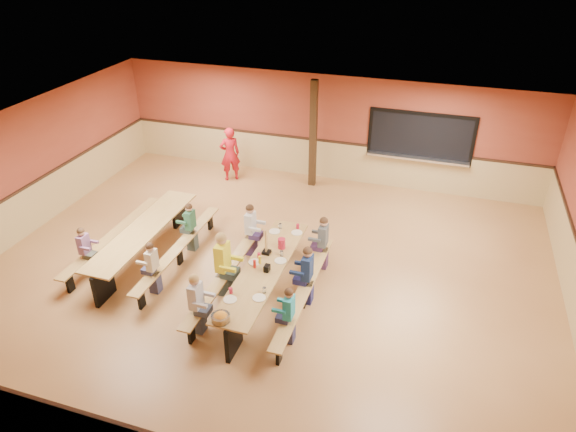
% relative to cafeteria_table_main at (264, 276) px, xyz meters
% --- Properties ---
extents(ground, '(12.00, 12.00, 0.00)m').
position_rel_cafeteria_table_main_xyz_m(ground, '(-0.26, 0.80, -0.53)').
color(ground, '#966539').
rests_on(ground, ground).
extents(room_envelope, '(12.04, 10.04, 3.02)m').
position_rel_cafeteria_table_main_xyz_m(room_envelope, '(-0.26, 0.80, 0.16)').
color(room_envelope, brown).
rests_on(room_envelope, ground).
extents(kitchen_pass_through, '(2.78, 0.28, 1.38)m').
position_rel_cafeteria_table_main_xyz_m(kitchen_pass_through, '(2.34, 5.76, 0.96)').
color(kitchen_pass_through, black).
rests_on(kitchen_pass_through, ground).
extents(structural_post, '(0.18, 0.18, 3.00)m').
position_rel_cafeteria_table_main_xyz_m(structural_post, '(-0.46, 5.20, 0.97)').
color(structural_post, black).
rests_on(structural_post, ground).
extents(cafeteria_table_main, '(1.91, 3.70, 0.74)m').
position_rel_cafeteria_table_main_xyz_m(cafeteria_table_main, '(0.00, 0.00, 0.00)').
color(cafeteria_table_main, '#A98143').
rests_on(cafeteria_table_main, ground).
extents(cafeteria_table_second, '(1.91, 3.70, 0.74)m').
position_rel_cafeteria_table_main_xyz_m(cafeteria_table_second, '(-3.00, 0.55, 0.00)').
color(cafeteria_table_second, '#A98143').
rests_on(cafeteria_table_second, ground).
extents(seated_child_white_left, '(0.38, 0.31, 1.24)m').
position_rel_cafeteria_table_main_xyz_m(seated_child_white_left, '(-0.83, -1.26, 0.09)').
color(seated_child_white_left, silver).
rests_on(seated_child_white_left, ground).
extents(seated_adult_yellow, '(0.46, 0.37, 1.39)m').
position_rel_cafeteria_table_main_xyz_m(seated_adult_yellow, '(-0.83, -0.09, 0.17)').
color(seated_adult_yellow, yellow).
rests_on(seated_adult_yellow, ground).
extents(seated_child_grey_left, '(0.38, 0.31, 1.24)m').
position_rel_cafeteria_table_main_xyz_m(seated_child_grey_left, '(-0.83, 1.39, 0.09)').
color(seated_child_grey_left, silver).
rests_on(seated_child_grey_left, ground).
extents(seated_child_teal_right, '(0.34, 0.28, 1.15)m').
position_rel_cafeteria_table_main_xyz_m(seated_child_teal_right, '(0.83, -1.00, 0.05)').
color(seated_child_teal_right, teal).
rests_on(seated_child_teal_right, ground).
extents(seated_child_navy_right, '(0.39, 0.32, 1.25)m').
position_rel_cafeteria_table_main_xyz_m(seated_child_navy_right, '(0.83, 0.15, 0.10)').
color(seated_child_navy_right, '#15264D').
rests_on(seated_child_navy_right, ground).
extents(seated_child_char_right, '(0.37, 0.31, 1.22)m').
position_rel_cafeteria_table_main_xyz_m(seated_child_char_right, '(0.83, 1.38, 0.08)').
color(seated_child_char_right, '#454B4D').
rests_on(seated_child_char_right, ground).
extents(seated_child_purple_sec, '(0.33, 0.27, 1.13)m').
position_rel_cafeteria_table_main_xyz_m(seated_child_purple_sec, '(-3.83, -0.39, 0.04)').
color(seated_child_purple_sec, '#835680').
rests_on(seated_child_purple_sec, ground).
extents(seated_child_green_sec, '(0.34, 0.28, 1.16)m').
position_rel_cafeteria_table_main_xyz_m(seated_child_green_sec, '(-2.18, 1.15, 0.05)').
color(seated_child_green_sec, '#2D6445').
rests_on(seated_child_green_sec, ground).
extents(seated_child_tan_sec, '(0.34, 0.28, 1.14)m').
position_rel_cafeteria_table_main_xyz_m(seated_child_tan_sec, '(-2.18, -0.48, 0.05)').
color(seated_child_tan_sec, beige).
rests_on(seated_child_tan_sec, ground).
extents(standing_woman, '(0.69, 0.64, 1.58)m').
position_rel_cafeteria_table_main_xyz_m(standing_woman, '(-2.79, 4.80, 0.26)').
color(standing_woman, red).
rests_on(standing_woman, ground).
extents(punch_pitcher, '(0.16, 0.16, 0.22)m').
position_rel_cafeteria_table_main_xyz_m(punch_pitcher, '(0.11, 0.75, 0.32)').
color(punch_pitcher, '#AE172D').
rests_on(punch_pitcher, cafeteria_table_main).
extents(chip_bowl, '(0.32, 0.32, 0.15)m').
position_rel_cafeteria_table_main_xyz_m(chip_bowl, '(-0.17, -1.65, 0.29)').
color(chip_bowl, orange).
rests_on(chip_bowl, cafeteria_table_main).
extents(napkin_dispenser, '(0.10, 0.14, 0.13)m').
position_rel_cafeteria_table_main_xyz_m(napkin_dispenser, '(0.10, -0.09, 0.28)').
color(napkin_dispenser, black).
rests_on(napkin_dispenser, cafeteria_table_main).
extents(condiment_mustard, '(0.06, 0.06, 0.17)m').
position_rel_cafeteria_table_main_xyz_m(condiment_mustard, '(-0.12, 0.10, 0.30)').
color(condiment_mustard, yellow).
rests_on(condiment_mustard, cafeteria_table_main).
extents(condiment_ketchup, '(0.06, 0.06, 0.17)m').
position_rel_cafeteria_table_main_xyz_m(condiment_ketchup, '(-0.17, -0.06, 0.30)').
color(condiment_ketchup, '#B2140F').
rests_on(condiment_ketchup, cafeteria_table_main).
extents(table_paddle, '(0.16, 0.16, 0.56)m').
position_rel_cafeteria_table_main_xyz_m(table_paddle, '(-0.12, 0.47, 0.35)').
color(table_paddle, black).
rests_on(table_paddle, cafeteria_table_main).
extents(place_settings, '(0.65, 3.30, 0.11)m').
position_rel_cafeteria_table_main_xyz_m(place_settings, '(0.00, 0.00, 0.27)').
color(place_settings, beige).
rests_on(place_settings, cafeteria_table_main).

